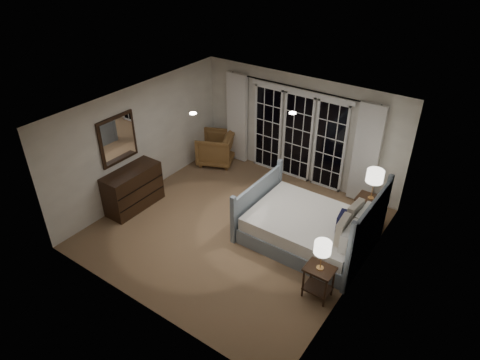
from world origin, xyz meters
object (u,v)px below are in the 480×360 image
Objects in this scene: nightstand_left at (319,278)px; lamp_right at (375,176)px; armchair at (216,148)px; dresser at (133,189)px; lamp_left at (323,248)px; bed at (310,228)px; nightstand_right at (369,208)px.

nightstand_left is 0.96× the size of lamp_right.
armchair is (-4.15, 2.62, 0.00)m from nightstand_left.
lamp_right is at bearing 27.03° from dresser.
armchair is at bearing 175.38° from lamp_right.
lamp_left is (0.00, -0.00, 0.63)m from nightstand_left.
nightstand_left is at bearing -89.27° from lamp_right.
nightstand_left is 2.42m from lamp_right.
bed is at bearing -122.41° from lamp_right.
lamp_left is 0.61× the size of armchair.
nightstand_left is 1.14× the size of lamp_left.
dresser reaches higher than nightstand_right.
dresser is at bearing 179.17° from nightstand_left.
nightstand_right reaches higher than nightstand_left.
nightstand_left is 4.90m from armchair.
dresser is (-3.64, -1.10, 0.11)m from bed.
armchair is at bearing 175.38° from nightstand_right.
lamp_left is 2.29m from lamp_right.
lamp_right is at bearing 90.00° from nightstand_right.
lamp_right reaches higher than armchair.
armchair reaches higher than nightstand_left.
dresser is at bearing -163.21° from bed.
lamp_left reaches higher than dresser.
lamp_left is at bearing 33.77° from armchair.
nightstand_left is 0.69× the size of armchair.
dresser is at bearing 179.17° from lamp_left.
lamp_right is 4.20m from armchair.
nightstand_right is 4.89m from dresser.
lamp_left is (0.03, -2.29, 0.59)m from nightstand_right.
lamp_left is at bearing -0.83° from dresser.
nightstand_right is 0.74m from lamp_right.
dresser reaches higher than armchair.
nightstand_left is at bearing -0.83° from dresser.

